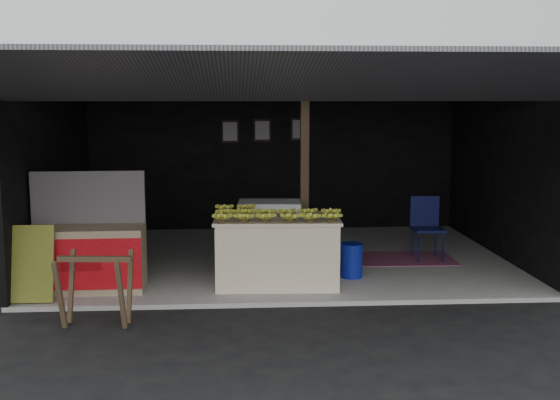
{
  "coord_description": "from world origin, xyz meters",
  "views": [
    {
      "loc": [
        -0.71,
        -8.24,
        2.52
      ],
      "look_at": [
        -0.08,
        1.53,
        1.1
      ],
      "focal_mm": 45.0,
      "sensor_mm": 36.0,
      "label": 1
    }
  ],
  "objects": [
    {
      "name": "picture_frames",
      "position": [
        -0.17,
        4.89,
        1.93
      ],
      "size": [
        1.62,
        0.04,
        0.46
      ],
      "color": "black",
      "rests_on": "shophouse"
    },
    {
      "name": "water_barrel",
      "position": [
        0.89,
        1.17,
        0.28
      ],
      "size": [
        0.3,
        0.3,
        0.45
      ],
      "primitive_type": "cylinder",
      "color": "navy",
      "rests_on": "concrete_slab"
    },
    {
      "name": "shophouse",
      "position": [
        0.0,
        2.82,
        2.1
      ],
      "size": [
        7.4,
        7.29,
        3.02
      ],
      "color": "black",
      "rests_on": "ground"
    },
    {
      "name": "neighbor_stall",
      "position": [
        -2.64,
        0.74,
        0.52
      ],
      "size": [
        1.49,
        0.7,
        1.52
      ],
      "rotation": [
        0.0,
        0.0,
        0.02
      ],
      "color": "#998466",
      "rests_on": "concrete_slab"
    },
    {
      "name": "banana_pile",
      "position": [
        -0.17,
        0.87,
        1.06
      ],
      "size": [
        1.56,
        0.97,
        0.18
      ],
      "primitive_type": null,
      "rotation": [
        0.0,
        0.0,
        -0.04
      ],
      "color": "yellow",
      "rests_on": "banana_table"
    },
    {
      "name": "sawhorse",
      "position": [
        -2.26,
        -0.61,
        0.51
      ],
      "size": [
        0.82,
        0.76,
        0.81
      ],
      "rotation": [
        0.0,
        0.0,
        -0.08
      ],
      "color": "#4F3C27",
      "rests_on": "ground"
    },
    {
      "name": "green_signboard",
      "position": [
        -3.24,
        0.24,
        0.53
      ],
      "size": [
        0.63,
        0.27,
        0.92
      ],
      "primitive_type": "cube",
      "rotation": [
        -0.25,
        0.0,
        0.0
      ],
      "color": "black",
      "rests_on": "concrete_slab"
    },
    {
      "name": "magenta_rug",
      "position": [
        1.89,
        2.22,
        0.07
      ],
      "size": [
        1.52,
        1.02,
        0.01
      ],
      "primitive_type": "cube",
      "rotation": [
        0.0,
        0.0,
        -0.02
      ],
      "color": "maroon",
      "rests_on": "concrete_slab"
    },
    {
      "name": "banana_table",
      "position": [
        -0.17,
        0.87,
        0.52
      ],
      "size": [
        1.68,
        1.08,
        0.91
      ],
      "rotation": [
        0.0,
        0.0,
        -0.04
      ],
      "color": "beige",
      "rests_on": "concrete_slab"
    },
    {
      "name": "ground",
      "position": [
        0.0,
        0.0,
        0.0
      ],
      "size": [
        80.0,
        80.0,
        0.0
      ],
      "primitive_type": "plane",
      "color": "black",
      "rests_on": "ground"
    },
    {
      "name": "concrete_slab",
      "position": [
        0.0,
        2.5,
        0.03
      ],
      "size": [
        7.0,
        5.0,
        0.06
      ],
      "primitive_type": "cube",
      "color": "gray",
      "rests_on": "ground"
    },
    {
      "name": "white_crate",
      "position": [
        -0.22,
        1.73,
        0.56
      ],
      "size": [
        0.93,
        0.66,
        0.99
      ],
      "rotation": [
        0.0,
        0.0,
        -0.06
      ],
      "color": "white",
      "rests_on": "concrete_slab"
    },
    {
      "name": "plastic_chair",
      "position": [
        2.23,
        2.24,
        0.63
      ],
      "size": [
        0.46,
        0.46,
        0.96
      ],
      "rotation": [
        0.0,
        0.0,
        0.01
      ],
      "color": "#090C35",
      "rests_on": "concrete_slab"
    }
  ]
}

